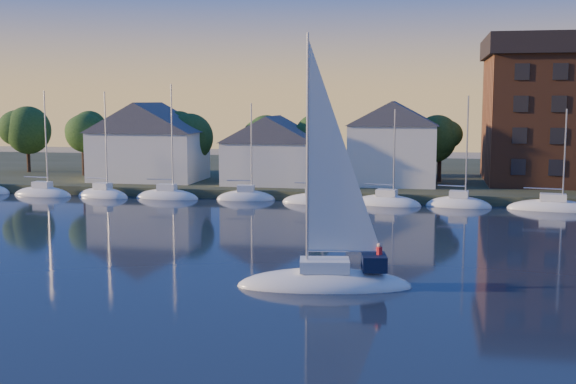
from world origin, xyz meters
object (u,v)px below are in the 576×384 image
(clubhouse_west, at_px, (149,141))
(clubhouse_east, at_px, (393,142))
(hero_sailboat, at_px, (327,276))
(clubhouse_centre, at_px, (273,149))

(clubhouse_west, height_order, clubhouse_east, clubhouse_east)
(clubhouse_west, xyz_separation_m, hero_sailboat, (28.48, -43.59, -5.29))
(clubhouse_centre, bearing_deg, clubhouse_east, 8.13)
(clubhouse_east, distance_m, hero_sailboat, 44.94)
(clubhouse_west, xyz_separation_m, clubhouse_centre, (16.00, -1.00, -0.80))
(clubhouse_centre, bearing_deg, clubhouse_west, 176.42)
(clubhouse_centre, xyz_separation_m, hero_sailboat, (12.48, -42.59, -4.49))
(clubhouse_centre, height_order, clubhouse_east, clubhouse_east)
(clubhouse_west, xyz_separation_m, clubhouse_east, (30.00, 1.00, 0.07))
(clubhouse_west, bearing_deg, clubhouse_centre, -3.58)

